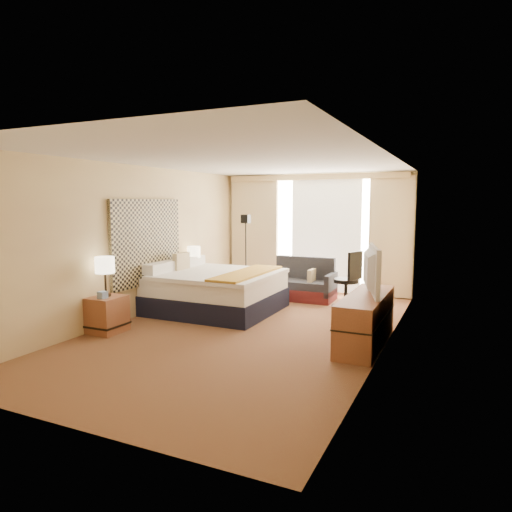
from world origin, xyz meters
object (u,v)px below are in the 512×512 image
at_px(lamp_right, 194,252).
at_px(television, 365,270).
at_px(lamp_left, 105,266).
at_px(desk_chair, 349,283).
at_px(nightstand_left, 107,314).
at_px(nightstand_right, 195,287).
at_px(loveseat, 302,285).
at_px(media_dresser, 366,320).
at_px(floor_lamp, 246,239).
at_px(bed, 215,290).

xyz_separation_m(lamp_right, television, (3.69, -1.35, 0.06)).
bearing_deg(lamp_right, lamp_left, -89.33).
bearing_deg(lamp_left, desk_chair, 46.44).
distance_m(nightstand_left, lamp_right, 2.62).
xyz_separation_m(nightstand_right, lamp_right, (-0.04, 0.03, 0.70)).
bearing_deg(television, nightstand_left, 92.10).
bearing_deg(loveseat, media_dresser, -54.58).
distance_m(media_dresser, television, 0.70).
bearing_deg(nightstand_right, lamp_left, -90.29).
bearing_deg(desk_chair, nightstand_right, -148.31).
height_order(lamp_left, lamp_right, lamp_left).
bearing_deg(media_dresser, lamp_left, -164.23).
xyz_separation_m(lamp_left, television, (3.66, 1.17, 0.01)).
bearing_deg(media_dresser, lamp_right, 158.45).
bearing_deg(television, desk_chair, 3.59).
xyz_separation_m(media_dresser, floor_lamp, (-2.98, 2.30, 0.87)).
height_order(bed, loveseat, bed).
bearing_deg(loveseat, bed, -124.08).
bearing_deg(lamp_right, nightstand_left, -89.04).
bearing_deg(media_dresser, bed, 163.62).
distance_m(media_dresser, desk_chair, 2.21).
height_order(desk_chair, lamp_left, lamp_left).
bearing_deg(lamp_right, television, -20.10).
height_order(desk_chair, television, television).
height_order(nightstand_right, bed, bed).
distance_m(nightstand_right, bed, 1.01).
bearing_deg(nightstand_right, nightstand_left, -90.00).
distance_m(bed, lamp_right, 1.21).
relative_size(nightstand_left, floor_lamp, 0.32).
xyz_separation_m(nightstand_right, bed, (0.81, -0.60, 0.10)).
relative_size(media_dresser, loveseat, 1.32).
xyz_separation_m(floor_lamp, television, (2.93, -2.17, -0.18)).
xyz_separation_m(nightstand_right, lamp_left, (-0.01, -2.50, 0.75)).
xyz_separation_m(bed, loveseat, (1.09, 1.64, -0.10)).
bearing_deg(loveseat, nightstand_left, -118.67).
height_order(loveseat, lamp_right, lamp_right).
height_order(nightstand_left, loveseat, loveseat).
bearing_deg(desk_chair, lamp_right, -148.98).
relative_size(loveseat, television, 1.17).
height_order(loveseat, lamp_left, lamp_left).
height_order(nightstand_left, nightstand_right, same).
bearing_deg(bed, lamp_left, -113.39).
bearing_deg(bed, television, -14.29).
bearing_deg(television, lamp_right, 54.13).
xyz_separation_m(nightstand_left, television, (3.65, 1.18, 0.76)).
distance_m(desk_chair, lamp_right, 3.11).
height_order(floor_lamp, desk_chair, floor_lamp).
bearing_deg(nightstand_right, television, -19.93).
relative_size(media_dresser, lamp_right, 3.28).
height_order(loveseat, floor_lamp, floor_lamp).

